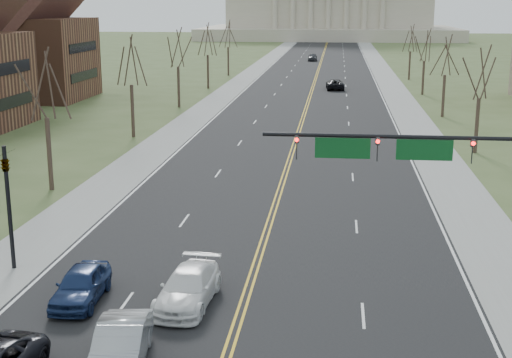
% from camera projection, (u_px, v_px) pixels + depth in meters
% --- Properties ---
extents(road, '(20.00, 380.00, 0.01)m').
position_uv_depth(road, '(317.00, 75.00, 126.02)').
color(road, black).
rests_on(road, ground).
extents(cross_road, '(120.00, 14.00, 0.01)m').
position_uv_depth(cross_road, '(227.00, 356.00, 25.70)').
color(cross_road, black).
rests_on(cross_road, ground).
extents(sidewalk_left, '(4.00, 380.00, 0.03)m').
position_uv_depth(sidewalk_left, '(249.00, 74.00, 127.34)').
color(sidewalk_left, gray).
rests_on(sidewalk_left, ground).
extents(sidewalk_right, '(4.00, 380.00, 0.03)m').
position_uv_depth(sidewalk_right, '(385.00, 76.00, 124.70)').
color(sidewalk_right, gray).
rests_on(sidewalk_right, ground).
extents(center_line, '(0.42, 380.00, 0.01)m').
position_uv_depth(center_line, '(317.00, 75.00, 126.02)').
color(center_line, gold).
rests_on(center_line, road).
extents(edge_line_left, '(0.15, 380.00, 0.01)m').
position_uv_depth(edge_line_left, '(262.00, 75.00, 127.10)').
color(edge_line_left, silver).
rests_on(edge_line_left, road).
extents(edge_line_right, '(0.15, 380.00, 0.01)m').
position_uv_depth(edge_line_right, '(373.00, 76.00, 124.94)').
color(edge_line_right, silver).
rests_on(edge_line_right, road).
extents(signal_mast, '(12.12, 0.44, 7.20)m').
position_uv_depth(signal_mast, '(422.00, 161.00, 30.74)').
color(signal_mast, black).
rests_on(signal_mast, ground).
extents(signal_left, '(0.32, 0.36, 6.00)m').
position_uv_depth(signal_left, '(8.00, 194.00, 33.32)').
color(signal_left, black).
rests_on(signal_left, ground).
extents(tree_l_0, '(3.96, 3.96, 9.00)m').
position_uv_depth(tree_l_0, '(45.00, 88.00, 46.97)').
color(tree_l_0, '#35281F').
rests_on(tree_l_0, ground).
extents(tree_r_1, '(3.74, 3.74, 8.50)m').
position_uv_depth(tree_r_1, '(481.00, 76.00, 59.08)').
color(tree_r_1, '#35281F').
rests_on(tree_r_1, ground).
extents(tree_l_1, '(3.96, 3.96, 9.00)m').
position_uv_depth(tree_l_1, '(131.00, 63.00, 66.26)').
color(tree_l_1, '#35281F').
rests_on(tree_l_1, ground).
extents(tree_r_2, '(3.74, 3.74, 8.50)m').
position_uv_depth(tree_r_2, '(446.00, 58.00, 78.37)').
color(tree_r_2, '#35281F').
rests_on(tree_r_2, ground).
extents(tree_l_2, '(3.96, 3.96, 9.00)m').
position_uv_depth(tree_l_2, '(178.00, 50.00, 85.55)').
color(tree_l_2, '#35281F').
rests_on(tree_l_2, ground).
extents(tree_r_3, '(3.74, 3.74, 8.50)m').
position_uv_depth(tree_r_3, '(425.00, 47.00, 97.67)').
color(tree_r_3, '#35281F').
rests_on(tree_r_3, ground).
extents(tree_l_3, '(3.96, 3.96, 9.00)m').
position_uv_depth(tree_l_3, '(207.00, 41.00, 104.84)').
color(tree_l_3, '#35281F').
rests_on(tree_l_3, ground).
extents(tree_r_4, '(3.74, 3.74, 8.50)m').
position_uv_depth(tree_r_4, '(411.00, 40.00, 116.96)').
color(tree_r_4, '#35281F').
rests_on(tree_r_4, ground).
extents(tree_l_4, '(3.96, 3.96, 9.00)m').
position_uv_depth(tree_l_4, '(228.00, 35.00, 124.13)').
color(tree_l_4, '#35281F').
rests_on(tree_l_4, ground).
extents(bldg_left_far, '(17.10, 14.28, 23.25)m').
position_uv_depth(bldg_left_far, '(19.00, 26.00, 93.19)').
color(bldg_left_far, brown).
rests_on(bldg_left_far, ground).
extents(car_sb_inner_lead, '(2.25, 4.95, 1.57)m').
position_uv_depth(car_sb_inner_lead, '(121.00, 346.00, 24.76)').
color(car_sb_inner_lead, '#94989C').
rests_on(car_sb_inner_lead, road).
extents(car_sb_inner_second, '(2.39, 5.22, 1.48)m').
position_uv_depth(car_sb_inner_second, '(188.00, 288.00, 29.94)').
color(car_sb_inner_second, white).
rests_on(car_sb_inner_second, road).
extents(car_sb_outer_second, '(1.98, 4.51, 1.51)m').
position_uv_depth(car_sb_outer_second, '(81.00, 285.00, 30.19)').
color(car_sb_outer_second, navy).
rests_on(car_sb_outer_second, road).
extents(car_far_nb, '(2.83, 5.55, 1.50)m').
position_uv_depth(car_far_nb, '(335.00, 84.00, 105.10)').
color(car_far_nb, black).
rests_on(car_far_nb, road).
extents(car_far_sb, '(1.96, 4.85, 1.65)m').
position_uv_depth(car_far_sb, '(312.00, 57.00, 157.48)').
color(car_far_sb, '#44464B').
rests_on(car_far_sb, road).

